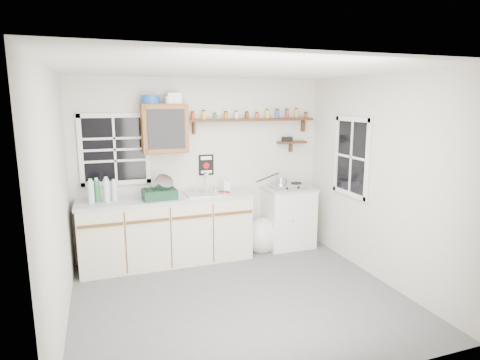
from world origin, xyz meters
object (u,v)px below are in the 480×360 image
object	(u,v)px
upper_cabinet	(165,128)
hotplate	(289,186)
right_cabinet	(288,217)
spice_shelf	(252,119)
dish_rack	(161,191)
main_cabinet	(167,230)

from	to	relation	value
upper_cabinet	hotplate	distance (m)	2.00
right_cabinet	spice_shelf	xyz separation A→B (m)	(-0.52, 0.19, 1.48)
right_cabinet	dish_rack	distance (m)	2.00
right_cabinet	upper_cabinet	size ratio (longest dim) A/B	1.40
right_cabinet	upper_cabinet	bearing A→B (deg)	176.24
main_cabinet	right_cabinet	size ratio (longest dim) A/B	2.54
main_cabinet	upper_cabinet	size ratio (longest dim) A/B	3.55
dish_rack	upper_cabinet	bearing A→B (deg)	59.64
upper_cabinet	hotplate	size ratio (longest dim) A/B	1.24
right_cabinet	dish_rack	size ratio (longest dim) A/B	2.05
main_cabinet	hotplate	size ratio (longest dim) A/B	4.42
main_cabinet	dish_rack	world-z (taller)	dish_rack
right_cabinet	dish_rack	bearing A→B (deg)	-176.93
main_cabinet	right_cabinet	distance (m)	1.84
main_cabinet	spice_shelf	xyz separation A→B (m)	(1.32, 0.21, 1.47)
main_cabinet	spice_shelf	size ratio (longest dim) A/B	1.21
right_cabinet	hotplate	world-z (taller)	hotplate
main_cabinet	hotplate	xyz separation A→B (m)	(1.82, 0.01, 0.48)
main_cabinet	hotplate	bearing A→B (deg)	0.17
spice_shelf	dish_rack	size ratio (longest dim) A/B	4.30
main_cabinet	right_cabinet	world-z (taller)	main_cabinet
right_cabinet	main_cabinet	bearing A→B (deg)	-179.21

